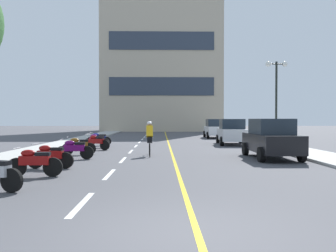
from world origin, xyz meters
TOP-DOWN VIEW (x-y plane):
  - ground_plane at (0.00, 21.00)m, footprint 140.00×140.00m
  - curb_left at (-7.20, 24.00)m, footprint 2.40×72.00m
  - curb_right at (7.20, 24.00)m, footprint 2.40×72.00m
  - lane_dash_0 at (-2.00, 2.00)m, footprint 0.14×2.20m
  - lane_dash_1 at (-2.00, 6.00)m, footprint 0.14×2.20m
  - lane_dash_2 at (-2.00, 10.00)m, footprint 0.14×2.20m
  - lane_dash_3 at (-2.00, 14.00)m, footprint 0.14×2.20m
  - lane_dash_4 at (-2.00, 18.00)m, footprint 0.14×2.20m
  - lane_dash_5 at (-2.00, 22.00)m, footprint 0.14×2.20m
  - lane_dash_6 at (-2.00, 26.00)m, footprint 0.14×2.20m
  - lane_dash_7 at (-2.00, 30.00)m, footprint 0.14×2.20m
  - lane_dash_8 at (-2.00, 34.00)m, footprint 0.14×2.20m
  - lane_dash_9 at (-2.00, 38.00)m, footprint 0.14×2.20m
  - lane_dash_10 at (-2.00, 42.00)m, footprint 0.14×2.20m
  - lane_dash_11 at (-2.00, 46.00)m, footprint 0.14×2.20m
  - centre_line_yellow at (0.25, 24.00)m, footprint 0.12×66.00m
  - office_building at (-0.21, 49.86)m, footprint 18.04×9.84m
  - street_lamp_mid at (7.29, 17.47)m, footprint 1.46×0.36m
  - parked_car_near at (4.72, 10.47)m, footprint 1.94×4.21m
  - parked_car_mid at (4.71, 19.27)m, footprint 2.14×4.30m
  - parked_car_far at (4.90, 28.16)m, footprint 1.97×4.22m
  - motorcycle_1 at (-4.26, 5.52)m, footprint 1.70×0.60m
  - motorcycle_2 at (-4.35, 7.35)m, footprint 1.70×0.60m
  - motorcycle_3 at (-4.20, 10.23)m, footprint 1.70×0.60m
  - motorcycle_4 at (-4.48, 12.29)m, footprint 1.69×0.63m
  - motorcycle_5 at (-4.12, 15.08)m, footprint 1.64×0.78m
  - motorcycle_6 at (-4.38, 16.66)m, footprint 1.69×0.63m
  - motorcycle_7 at (-4.58, 18.54)m, footprint 1.70×0.60m
  - cyclist_rider at (-0.88, 11.72)m, footprint 0.42×1.77m

SIDE VIEW (x-z plane):
  - ground_plane at x=0.00m, z-range 0.00..0.00m
  - lane_dash_0 at x=-2.00m, z-range 0.00..0.01m
  - lane_dash_1 at x=-2.00m, z-range 0.00..0.01m
  - lane_dash_2 at x=-2.00m, z-range 0.00..0.01m
  - lane_dash_3 at x=-2.00m, z-range 0.00..0.01m
  - lane_dash_4 at x=-2.00m, z-range 0.00..0.01m
  - lane_dash_5 at x=-2.00m, z-range 0.00..0.01m
  - lane_dash_6 at x=-2.00m, z-range 0.00..0.01m
  - lane_dash_7 at x=-2.00m, z-range 0.00..0.01m
  - lane_dash_8 at x=-2.00m, z-range 0.00..0.01m
  - lane_dash_9 at x=-2.00m, z-range 0.00..0.01m
  - lane_dash_10 at x=-2.00m, z-range 0.00..0.01m
  - lane_dash_11 at x=-2.00m, z-range 0.00..0.01m
  - centre_line_yellow at x=0.25m, z-range 0.00..0.01m
  - curb_left at x=-7.20m, z-range 0.00..0.12m
  - curb_right at x=7.20m, z-range 0.00..0.12m
  - motorcycle_1 at x=-4.26m, z-range 0.01..0.93m
  - motorcycle_2 at x=-4.35m, z-range 0.01..0.93m
  - motorcycle_3 at x=-4.20m, z-range 0.01..0.93m
  - motorcycle_4 at x=-4.48m, z-range 0.01..0.93m
  - motorcycle_5 at x=-4.12m, z-range 0.01..0.93m
  - motorcycle_6 at x=-4.38m, z-range 0.01..0.93m
  - motorcycle_7 at x=-4.58m, z-range 0.01..0.93m
  - cyclist_rider at x=-0.88m, z-range 0.03..1.74m
  - parked_car_near at x=4.72m, z-range 0.01..1.83m
  - parked_car_mid at x=4.71m, z-range 0.01..1.83m
  - parked_car_far at x=4.90m, z-range 0.01..1.83m
  - street_lamp_mid at x=7.29m, z-range 1.36..6.86m
  - office_building at x=-0.21m, z-range 0.00..21.89m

